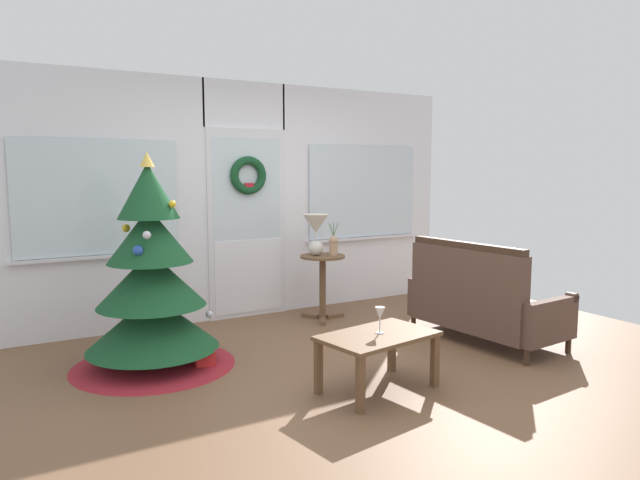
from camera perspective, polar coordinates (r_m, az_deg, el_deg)
The scene contains 10 objects.
ground_plane at distance 4.77m, azimuth 2.88°, elevation -12.76°, with size 6.76×6.76×0.00m, color brown.
back_wall_with_door at distance 6.34m, azimuth -7.39°, elevation 3.95°, with size 5.20×0.19×2.55m.
christmas_tree at distance 4.90m, azimuth -16.33°, elevation -4.97°, with size 1.33×1.33×1.75m.
settee_sofa at distance 5.60m, azimuth 15.48°, elevation -6.01°, with size 0.82×1.50×0.96m.
side_table at distance 6.18m, azimuth 0.26°, elevation -3.40°, with size 0.50×0.48×0.70m.
table_lamp at distance 6.11m, azimuth -0.42°, elevation 1.12°, with size 0.28×0.28×0.44m.
flower_vase at distance 6.13m, azimuth 1.35°, elevation -0.45°, with size 0.11×0.10×0.35m.
coffee_table at distance 4.28m, azimuth 5.75°, elevation -10.05°, with size 0.91×0.65×0.42m.
wine_glass at distance 4.24m, azimuth 5.95°, elevation -7.32°, with size 0.08×0.08×0.20m.
gift_box at distance 4.88m, azimuth -11.49°, elevation -11.41°, with size 0.16×0.15×0.16m, color red.
Camera 1 is at (-2.46, -3.76, 1.60)m, focal length 32.32 mm.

